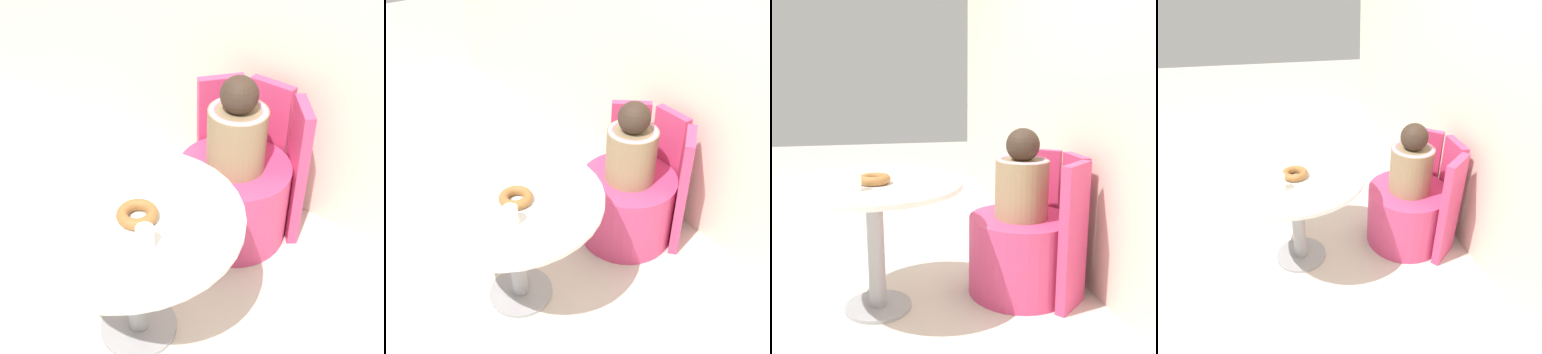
% 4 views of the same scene
% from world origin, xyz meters
% --- Properties ---
extents(ground_plane, '(12.00, 12.00, 0.00)m').
position_xyz_m(ground_plane, '(0.00, 0.00, 0.00)').
color(ground_plane, beige).
extents(back_wall, '(6.00, 0.06, 2.40)m').
position_xyz_m(back_wall, '(0.00, 1.13, 1.20)').
color(back_wall, beige).
rests_on(back_wall, ground_plane).
extents(round_table, '(0.84, 0.84, 0.64)m').
position_xyz_m(round_table, '(0.01, -0.01, 0.52)').
color(round_table, '#99999E').
rests_on(round_table, ground_plane).
extents(tub_chair, '(0.54, 0.54, 0.41)m').
position_xyz_m(tub_chair, '(-0.03, 0.73, 0.21)').
color(tub_chair, '#D13D70').
rests_on(tub_chair, ground_plane).
extents(booth_backrest, '(0.64, 0.23, 0.73)m').
position_xyz_m(booth_backrest, '(-0.03, 0.95, 0.36)').
color(booth_backrest, '#D13D70').
rests_on(booth_backrest, ground_plane).
extents(child_figure, '(0.27, 0.27, 0.46)m').
position_xyz_m(child_figure, '(-0.03, 0.73, 0.61)').
color(child_figure, '#937A56').
rests_on(child_figure, tub_chair).
extents(donut, '(0.15, 0.15, 0.04)m').
position_xyz_m(donut, '(0.05, -0.01, 0.66)').
color(donut, '#9E6633').
rests_on(donut, round_table).
extents(cup, '(0.06, 0.06, 0.09)m').
position_xyz_m(cup, '(0.16, -0.10, 0.69)').
color(cup, white).
rests_on(cup, round_table).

